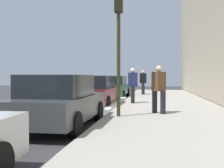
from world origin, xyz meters
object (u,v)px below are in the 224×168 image
object	(u,v)px
parked_car_maroon	(95,91)
parked_car_green	(113,87)
parked_car_charcoal	(60,101)
pedestrian_black_coat	(143,81)
traffic_light_pole	(119,32)
pedestrian_brown_coat	(159,88)
pedestrian_navy_coat	(133,84)
rolling_suitcase	(143,90)

from	to	relation	value
parked_car_maroon	parked_car_green	size ratio (longest dim) A/B	1.00
parked_car_charcoal	parked_car_maroon	bearing A→B (deg)	1.52
parked_car_green	parked_car_maroon	bearing A→B (deg)	179.30
parked_car_green	pedestrian_black_coat	size ratio (longest dim) A/B	2.50
parked_car_maroon	traffic_light_pole	world-z (taller)	traffic_light_pole
pedestrian_brown_coat	traffic_light_pole	bearing A→B (deg)	124.22
parked_car_charcoal	pedestrian_brown_coat	bearing A→B (deg)	-50.95
pedestrian_brown_coat	parked_car_green	bearing A→B (deg)	18.79
pedestrian_navy_coat	rolling_suitcase	size ratio (longest dim) A/B	1.79
pedestrian_navy_coat	rolling_suitcase	xyz separation A→B (m)	(7.15, -0.25, -0.62)
pedestrian_navy_coat	rolling_suitcase	world-z (taller)	pedestrian_navy_coat
parked_car_charcoal	rolling_suitcase	size ratio (longest dim) A/B	4.32
parked_car_green	pedestrian_brown_coat	size ratio (longest dim) A/B	2.65
parked_car_charcoal	traffic_light_pole	distance (m)	3.03
parked_car_green	pedestrian_black_coat	bearing A→B (deg)	-49.41
pedestrian_navy_coat	traffic_light_pole	world-z (taller)	traffic_light_pole
parked_car_green	pedestrian_brown_coat	world-z (taller)	pedestrian_brown_coat
parked_car_green	traffic_light_pole	xyz separation A→B (m)	(-9.55, -1.60, 2.20)
pedestrian_navy_coat	pedestrian_black_coat	bearing A→B (deg)	-2.26
parked_car_green	pedestrian_black_coat	world-z (taller)	pedestrian_black_coat
pedestrian_brown_coat	pedestrian_black_coat	world-z (taller)	pedestrian_black_coat
parked_car_green	pedestrian_black_coat	xyz separation A→B (m)	(1.71, -1.99, 0.36)
parked_car_maroon	rolling_suitcase	bearing A→B (deg)	-14.81
parked_car_green	rolling_suitcase	bearing A→B (deg)	-41.93
parked_car_charcoal	pedestrian_black_coat	bearing A→B (deg)	-8.60
pedestrian_brown_coat	rolling_suitcase	size ratio (longest dim) A/B	1.75
parked_car_maroon	parked_car_green	bearing A→B (deg)	-0.70
pedestrian_brown_coat	pedestrian_navy_coat	world-z (taller)	pedestrian_navy_coat
rolling_suitcase	parked_car_charcoal	bearing A→B (deg)	171.76
parked_car_charcoal	pedestrian_brown_coat	world-z (taller)	pedestrian_brown_coat
pedestrian_brown_coat	pedestrian_black_coat	size ratio (longest dim) A/B	0.95
pedestrian_black_coat	pedestrian_navy_coat	bearing A→B (deg)	177.74
parked_car_green	traffic_light_pole	size ratio (longest dim) A/B	1.10
rolling_suitcase	pedestrian_brown_coat	bearing A→B (deg)	-174.96
parked_car_charcoal	parked_car_maroon	world-z (taller)	same
parked_car_green	traffic_light_pole	bearing A→B (deg)	-170.46
parked_car_maroon	pedestrian_black_coat	xyz separation A→B (m)	(7.25, -2.06, 0.36)
parked_car_charcoal	rolling_suitcase	world-z (taller)	parked_car_charcoal
pedestrian_brown_coat	traffic_light_pole	xyz separation A→B (m)	(-0.91, 1.33, 1.89)
pedestrian_brown_coat	rolling_suitcase	xyz separation A→B (m)	(10.84, 0.96, -0.60)
traffic_light_pole	rolling_suitcase	bearing A→B (deg)	-1.84
parked_car_maroon	rolling_suitcase	xyz separation A→B (m)	(7.75, -2.05, -0.30)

